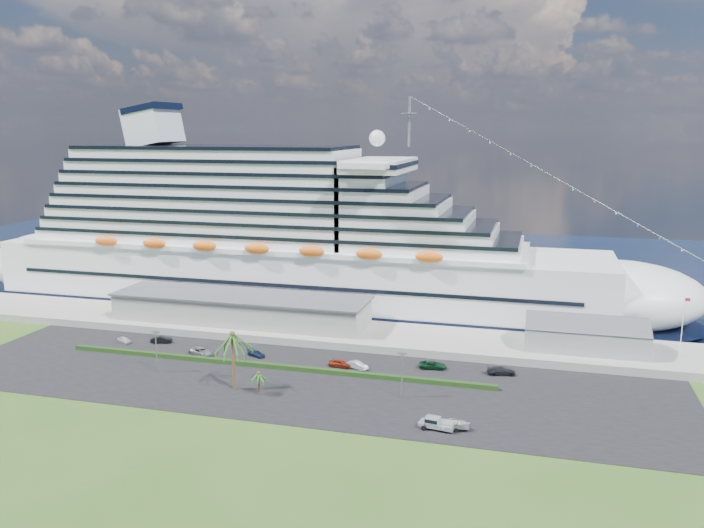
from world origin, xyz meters
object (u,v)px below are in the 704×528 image
(cruise_ship, at_px, (289,243))
(parked_car_3, at_px, (256,354))
(boat_trailer, at_px, (454,423))
(pickup_truck, at_px, (436,423))

(cruise_ship, relative_size, parked_car_3, 45.43)
(parked_car_3, height_order, boat_trailer, boat_trailer)
(parked_car_3, height_order, pickup_truck, pickup_truck)
(cruise_ship, bearing_deg, boat_trailer, -52.02)
(parked_car_3, relative_size, pickup_truck, 0.73)
(boat_trailer, bearing_deg, cruise_ship, 127.98)
(cruise_ship, distance_m, pickup_truck, 84.79)
(pickup_truck, distance_m, boat_trailer, 2.76)
(cruise_ship, xyz_separation_m, parked_car_3, (8.18, -42.22, -15.96))
(pickup_truck, relative_size, boat_trailer, 0.97)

